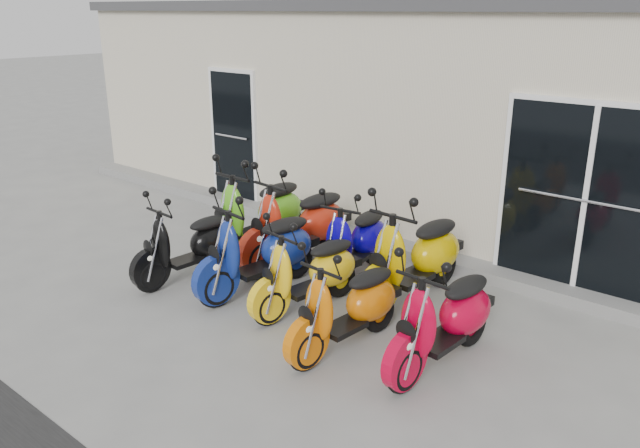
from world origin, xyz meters
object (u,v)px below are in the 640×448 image
(scooter_back_green, at_px, (258,202))
(scooter_back_red, at_px, (297,213))
(scooter_front_black, at_px, (187,234))
(scooter_back_yellow, at_px, (415,244))
(scooter_front_orange_a, at_px, (308,261))
(scooter_front_orange_b, at_px, (347,295))
(scooter_front_blue, at_px, (259,239))
(scooter_front_red, at_px, (444,306))
(scooter_back_blue, at_px, (355,231))

(scooter_back_green, height_order, scooter_back_red, scooter_back_green)
(scooter_front_black, xyz_separation_m, scooter_back_yellow, (2.50, 1.24, 0.12))
(scooter_front_orange_a, xyz_separation_m, scooter_front_orange_b, (0.86, -0.41, 0.00))
(scooter_front_blue, height_order, scooter_front_orange_a, scooter_front_blue)
(scooter_front_red, distance_m, scooter_back_blue, 2.20)
(scooter_front_blue, height_order, scooter_back_red, scooter_back_red)
(scooter_front_orange_b, height_order, scooter_back_blue, scooter_back_blue)
(scooter_front_black, bearing_deg, scooter_back_blue, 44.96)
(scooter_front_blue, distance_m, scooter_back_blue, 1.23)
(scooter_front_blue, height_order, scooter_front_red, scooter_front_blue)
(scooter_front_red, relative_size, scooter_back_green, 0.88)
(scooter_front_red, bearing_deg, scooter_front_black, -172.42)
(scooter_front_red, height_order, scooter_back_green, scooter_back_green)
(scooter_front_orange_a, relative_size, scooter_back_blue, 0.96)
(scooter_back_red, height_order, scooter_back_blue, scooter_back_red)
(scooter_back_red, distance_m, scooter_back_yellow, 1.78)
(scooter_front_red, relative_size, scooter_back_red, 0.89)
(scooter_front_black, height_order, scooter_back_blue, scooter_back_blue)
(scooter_front_black, distance_m, scooter_front_blue, 1.00)
(scooter_front_orange_a, bearing_deg, scooter_back_yellow, 58.36)
(scooter_back_blue, bearing_deg, scooter_back_red, -179.39)
(scooter_front_black, height_order, scooter_front_orange_a, scooter_front_black)
(scooter_front_black, xyz_separation_m, scooter_back_blue, (1.57, 1.36, 0.02))
(scooter_back_yellow, bearing_deg, scooter_front_blue, -145.18)
(scooter_front_orange_a, height_order, scooter_back_yellow, scooter_back_yellow)
(scooter_back_blue, bearing_deg, scooter_front_black, -147.15)
(scooter_front_blue, height_order, scooter_front_orange_b, scooter_front_blue)
(scooter_front_red, height_order, scooter_back_blue, scooter_front_red)
(scooter_back_blue, bearing_deg, scooter_front_red, -39.45)
(scooter_front_orange_b, xyz_separation_m, scooter_back_blue, (-0.99, 1.47, 0.02))
(scooter_back_red, height_order, scooter_back_yellow, scooter_back_red)
(scooter_front_black, distance_m, scooter_back_green, 1.23)
(scooter_front_orange_a, distance_m, scooter_back_yellow, 1.23)
(scooter_back_green, bearing_deg, scooter_front_orange_a, -28.19)
(scooter_front_black, distance_m, scooter_front_orange_a, 1.74)
(scooter_front_orange_a, relative_size, scooter_back_red, 0.83)
(scooter_front_blue, bearing_deg, scooter_front_red, 5.87)
(scooter_front_red, bearing_deg, scooter_back_red, 163.55)
(scooter_front_orange_b, xyz_separation_m, scooter_front_red, (0.89, 0.32, 0.04))
(scooter_front_orange_a, relative_size, scooter_back_yellow, 0.83)
(scooter_back_green, bearing_deg, scooter_front_black, -89.76)
(scooter_back_yellow, bearing_deg, scooter_back_blue, 176.14)
(scooter_front_blue, distance_m, scooter_front_orange_b, 1.67)
(scooter_front_black, xyz_separation_m, scooter_front_orange_b, (2.57, -0.10, -0.00))
(scooter_front_blue, relative_size, scooter_back_yellow, 0.94)
(scooter_front_red, relative_size, scooter_back_blue, 1.02)
(scooter_front_blue, xyz_separation_m, scooter_front_orange_b, (1.62, -0.41, -0.08))
(scooter_front_red, relative_size, scooter_back_yellow, 0.89)
(scooter_front_blue, xyz_separation_m, scooter_back_yellow, (1.55, 0.94, 0.04))
(scooter_front_orange_a, bearing_deg, scooter_front_orange_b, -16.89)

